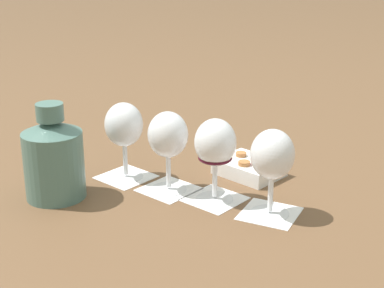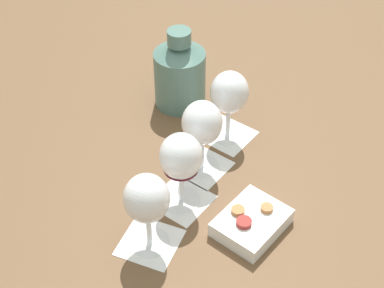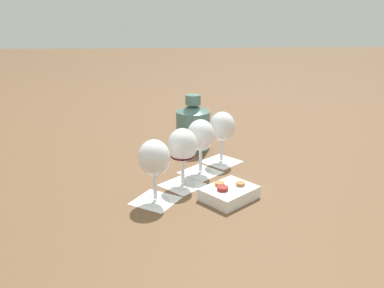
# 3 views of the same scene
# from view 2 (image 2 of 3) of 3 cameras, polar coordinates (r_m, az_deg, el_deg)

# --- Properties ---
(ground_plane) EXTENTS (8.00, 8.00, 0.00)m
(ground_plane) POSITION_cam_2_polar(r_m,az_deg,el_deg) (1.20, 0.05, -3.88)
(ground_plane) COLOR brown
(tasting_card_0) EXTENTS (0.15, 0.15, 0.00)m
(tasting_card_0) POSITION_cam_2_polar(r_m,az_deg,el_deg) (1.31, 3.44, 0.89)
(tasting_card_0) COLOR white
(tasting_card_0) RESTS_ON ground_plane
(tasting_card_1) EXTENTS (0.15, 0.15, 0.00)m
(tasting_card_1) POSITION_cam_2_polar(r_m,az_deg,el_deg) (1.24, 0.92, -2.15)
(tasting_card_1) COLOR white
(tasting_card_1) RESTS_ON ground_plane
(tasting_card_2) EXTENTS (0.15, 0.15, 0.00)m
(tasting_card_2) POSITION_cam_2_polar(r_m,az_deg,el_deg) (1.17, -1.02, -5.44)
(tasting_card_2) COLOR white
(tasting_card_2) RESTS_ON ground_plane
(tasting_card_3) EXTENTS (0.14, 0.14, 0.00)m
(tasting_card_3) POSITION_cam_2_polar(r_m,az_deg,el_deg) (1.10, -4.11, -9.48)
(tasting_card_3) COLOR white
(tasting_card_3) RESTS_ON ground_plane
(wine_glass_0) EXTENTS (0.08, 0.08, 0.17)m
(wine_glass_0) POSITION_cam_2_polar(r_m,az_deg,el_deg) (1.24, 3.65, 4.71)
(wine_glass_0) COLOR white
(wine_glass_0) RESTS_ON tasting_card_0
(wine_glass_1) EXTENTS (0.08, 0.08, 0.17)m
(wine_glass_1) POSITION_cam_2_polar(r_m,az_deg,el_deg) (1.16, 0.98, 1.74)
(wine_glass_1) COLOR white
(wine_glass_1) RESTS_ON tasting_card_1
(wine_glass_2) EXTENTS (0.08, 0.08, 0.17)m
(wine_glass_2) POSITION_cam_2_polar(r_m,az_deg,el_deg) (1.09, -1.09, -1.52)
(wine_glass_2) COLOR white
(wine_glass_2) RESTS_ON tasting_card_2
(wine_glass_3) EXTENTS (0.08, 0.08, 0.17)m
(wine_glass_3) POSITION_cam_2_polar(r_m,az_deg,el_deg) (1.02, -4.41, -5.63)
(wine_glass_3) COLOR white
(wine_glass_3) RESTS_ON tasting_card_3
(ceramic_vase) EXTENTS (0.12, 0.12, 0.19)m
(ceramic_vase) POSITION_cam_2_polar(r_m,az_deg,el_deg) (1.35, -1.20, 6.94)
(ceramic_vase) COLOR #4C7066
(ceramic_vase) RESTS_ON ground_plane
(snack_dish) EXTENTS (0.16, 0.17, 0.04)m
(snack_dish) POSITION_cam_2_polar(r_m,az_deg,el_deg) (1.12, 5.78, -7.56)
(snack_dish) COLOR white
(snack_dish) RESTS_ON ground_plane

